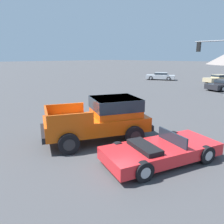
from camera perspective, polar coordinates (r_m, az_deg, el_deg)
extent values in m
plane|color=#424244|center=(10.09, -2.64, -7.20)|extent=(320.00, 320.00, 0.00)
cube|color=#CC4C0C|center=(9.80, -4.15, -2.98)|extent=(3.78, 4.92, 0.62)
cube|color=#CC4C0C|center=(9.87, 0.81, 1.46)|extent=(2.54, 2.59, 0.80)
cube|color=#1E2833|center=(9.84, 0.81, 2.28)|extent=(2.60, 2.64, 0.51)
cube|color=#CC4C0C|center=(10.36, -12.35, 0.82)|extent=(0.85, 1.65, 0.48)
cube|color=#CC4C0C|center=(8.48, -10.71, -2.09)|extent=(0.85, 1.65, 0.48)
cube|color=#CC4C0C|center=(9.36, -16.81, -0.92)|extent=(1.79, 0.92, 0.48)
cube|color=black|center=(10.65, 7.88, -2.73)|extent=(1.87, 1.01, 0.24)
cube|color=black|center=(9.57, -17.57, -5.27)|extent=(1.87, 1.01, 0.24)
cylinder|color=black|center=(11.27, 1.33, -2.59)|extent=(0.65, 0.89, 0.84)
cylinder|color=#232326|center=(11.27, 1.33, -2.59)|extent=(0.50, 0.56, 0.46)
cylinder|color=black|center=(9.43, 5.80, -6.09)|extent=(0.65, 0.89, 0.84)
cylinder|color=#232326|center=(9.43, 5.80, -6.09)|extent=(0.50, 0.56, 0.46)
cylinder|color=black|center=(10.66, -12.85, -3.95)|extent=(0.65, 0.89, 0.84)
cylinder|color=#232326|center=(10.66, -12.85, -3.95)|extent=(0.50, 0.56, 0.46)
cylinder|color=black|center=(8.70, -11.24, -8.10)|extent=(0.65, 0.89, 0.84)
cylinder|color=#232326|center=(8.70, -11.24, -8.10)|extent=(0.50, 0.56, 0.46)
cube|color=red|center=(8.20, 12.75, -9.84)|extent=(3.06, 4.62, 0.43)
cube|color=#1E2833|center=(8.32, 15.47, -6.47)|extent=(1.44, 0.55, 0.42)
cube|color=black|center=(7.66, 8.43, -8.97)|extent=(1.53, 1.03, 0.16)
cylinder|color=black|center=(9.62, 15.82, -6.78)|extent=(0.42, 0.68, 0.65)
cylinder|color=#9E9EA3|center=(9.62, 15.82, -6.78)|extent=(0.34, 0.41, 0.35)
cylinder|color=black|center=(8.54, 23.44, -10.22)|extent=(0.42, 0.68, 0.65)
cylinder|color=#9E9EA3|center=(8.54, 23.44, -10.22)|extent=(0.34, 0.41, 0.35)
cylinder|color=black|center=(8.20, 1.56, -9.99)|extent=(0.42, 0.68, 0.65)
cylinder|color=#9E9EA3|center=(8.20, 1.56, -9.99)|extent=(0.34, 0.41, 0.35)
cylinder|color=black|center=(6.90, 8.28, -15.13)|extent=(0.42, 0.68, 0.65)
cylinder|color=#9E9EA3|center=(6.90, 8.28, -15.13)|extent=(0.34, 0.41, 0.35)
cube|color=#B7BABF|center=(36.52, 12.50, 8.94)|extent=(4.80, 3.56, 0.59)
cube|color=#B7BABF|center=(36.47, 12.72, 9.71)|extent=(2.37, 2.22, 0.40)
cube|color=#1E2833|center=(36.46, 12.72, 9.79)|extent=(2.42, 2.27, 0.24)
cylinder|color=black|center=(35.89, 10.10, 8.71)|extent=(0.65, 0.47, 0.62)
cylinder|color=#9E9EA3|center=(35.89, 10.10, 8.71)|extent=(0.41, 0.36, 0.34)
cylinder|color=black|center=(37.54, 10.51, 8.93)|extent=(0.65, 0.47, 0.62)
cylinder|color=#9E9EA3|center=(37.54, 10.51, 8.93)|extent=(0.41, 0.36, 0.34)
cylinder|color=black|center=(35.57, 14.57, 8.43)|extent=(0.65, 0.47, 0.62)
cylinder|color=#9E9EA3|center=(35.57, 14.57, 8.43)|extent=(0.41, 0.36, 0.34)
cylinder|color=black|center=(37.24, 14.79, 8.66)|extent=(0.65, 0.47, 0.62)
cylinder|color=#9E9EA3|center=(37.24, 14.79, 8.66)|extent=(0.41, 0.36, 0.34)
cube|color=#232328|center=(27.69, 27.28, 6.04)|extent=(3.15, 4.61, 0.55)
cylinder|color=black|center=(26.15, 26.91, 5.40)|extent=(0.43, 0.69, 0.66)
cylinder|color=#9E9EA3|center=(26.15, 26.91, 5.40)|extent=(0.34, 0.42, 0.36)
cylinder|color=black|center=(27.24, 24.11, 6.00)|extent=(0.43, 0.69, 0.66)
cylinder|color=#9E9EA3|center=(27.24, 24.11, 6.00)|extent=(0.34, 0.42, 0.36)
cube|color=tan|center=(35.06, 26.19, 7.61)|extent=(3.46, 4.74, 0.58)
cube|color=tan|center=(35.10, 26.41, 8.42)|extent=(2.18, 2.33, 0.42)
cube|color=#1E2833|center=(35.10, 26.42, 8.50)|extent=(2.23, 2.38, 0.25)
cylinder|color=black|center=(33.52, 25.53, 7.19)|extent=(0.48, 0.68, 0.65)
cylinder|color=#9E9EA3|center=(33.52, 25.53, 7.19)|extent=(0.36, 0.42, 0.36)
cylinder|color=black|center=(34.72, 23.58, 7.59)|extent=(0.48, 0.68, 0.65)
cylinder|color=#9E9EA3|center=(34.72, 23.58, 7.59)|extent=(0.36, 0.42, 0.36)
cylinder|color=black|center=(36.64, 26.75, 7.55)|extent=(0.48, 0.68, 0.65)
cylinder|color=#9E9EA3|center=(36.64, 26.75, 7.55)|extent=(0.36, 0.42, 0.36)
cylinder|color=slate|center=(23.32, 24.77, 16.49)|extent=(3.32, 0.11, 0.11)
cube|color=black|center=(23.79, 21.71, 15.50)|extent=(0.34, 0.26, 0.90)
sphere|color=red|center=(23.94, 21.92, 16.12)|extent=(0.20, 0.20, 0.20)
sphere|color=orange|center=(23.92, 21.86, 15.47)|extent=(0.20, 0.20, 0.20)
sphere|color=green|center=(23.92, 21.80, 14.83)|extent=(0.20, 0.20, 0.20)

